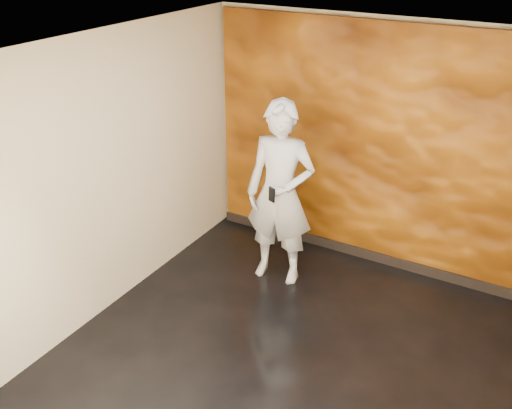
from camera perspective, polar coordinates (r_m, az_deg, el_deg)
name	(u,v)px	position (r m, az deg, el deg)	size (l,w,h in m)	color
room	(297,221)	(4.77, 4.12, -1.69)	(4.02, 4.02, 2.81)	black
feature_wall	(376,150)	(6.45, 11.88, 5.40)	(3.90, 0.06, 2.75)	#BE6B11
baseboard	(364,253)	(6.99, 10.77, -4.82)	(3.90, 0.04, 0.12)	black
man	(280,194)	(6.09, 2.44, 1.04)	(0.75, 0.49, 2.05)	#91959E
phone	(272,195)	(5.82, 1.59, 1.00)	(0.08, 0.02, 0.16)	black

